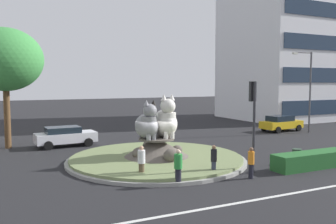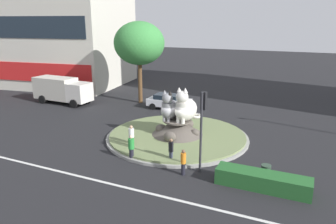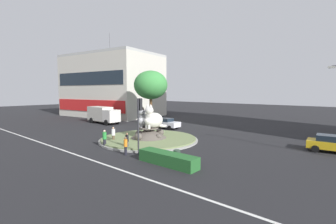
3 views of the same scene
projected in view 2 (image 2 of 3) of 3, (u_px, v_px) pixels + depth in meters
name	position (u px, v px, depth m)	size (l,w,h in m)	color
ground_plane	(177.00, 138.00, 24.98)	(160.00, 160.00, 0.00)	black
lane_centreline	(118.00, 186.00, 17.75)	(112.00, 0.20, 0.01)	silver
roundabout_island	(177.00, 133.00, 24.87)	(10.86, 10.86, 1.45)	gray
cat_statue_grey	(170.00, 108.00, 24.55)	(1.52, 2.39, 2.34)	gray
cat_statue_white	(185.00, 108.00, 24.11)	(1.97, 2.76, 2.66)	silver
traffic_light_mast	(202.00, 117.00, 18.55)	(0.36, 0.46, 4.86)	#2D2D33
shophouse_block	(52.00, 36.00, 45.57)	(21.83, 16.08, 19.32)	beige
clipped_hedge_strip	(263.00, 181.00, 17.34)	(4.98, 1.20, 0.90)	#235B28
broadleaf_tree_behind_island	(139.00, 43.00, 34.01)	(5.34, 5.34, 8.71)	brown
pedestrian_orange_shirt	(183.00, 162.00, 18.78)	(0.32, 0.32, 1.58)	black
pedestrian_black_shirt	(171.00, 150.00, 20.46)	(0.32, 0.32, 1.59)	#33384C
pedestrian_white_shirt	(131.00, 136.00, 22.87)	(0.38, 0.38, 1.65)	brown
pedestrian_green_shirt	(131.00, 147.00, 20.77)	(0.39, 0.39, 1.71)	black
sedan_on_far_lane	(169.00, 101.00, 33.05)	(4.50, 2.27, 1.49)	silver
delivery_box_truck	(62.00, 89.00, 35.08)	(6.68, 2.53, 2.78)	silver
litter_bin	(266.00, 172.00, 18.30)	(0.56, 0.56, 0.90)	#2D4233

